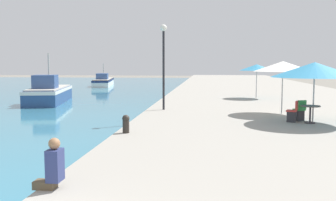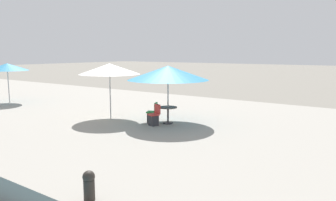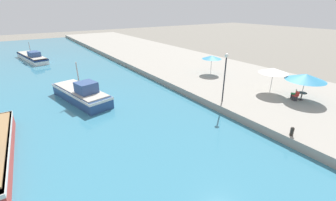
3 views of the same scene
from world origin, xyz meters
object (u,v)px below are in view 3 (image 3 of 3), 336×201
Objects in this scene: fishing_boat_mid at (81,94)px; cafe_umbrella_striped at (212,57)px; cafe_chair_left at (293,95)px; fishing_boat_far at (32,57)px; cafe_chair_right at (295,97)px; lamppost at (225,70)px; mooring_bollard at (292,131)px; cafe_umbrella_pink at (306,77)px; cafe_umbrella_white at (274,71)px; cafe_table at (302,95)px.

fishing_boat_mid is 16.68m from cafe_umbrella_striped.
fishing_boat_mid is 21.18m from cafe_chair_left.
fishing_boat_mid is 0.77× the size of fishing_boat_far.
cafe_umbrella_striped is 2.78× the size of cafe_chair_right.
lamppost is at bearing -53.88° from fishing_boat_mid.
cafe_chair_right reaches higher than mooring_bollard.
cafe_umbrella_striped reaches higher than cafe_chair_left.
mooring_bollard is at bearing -174.90° from cafe_chair_left.
fishing_boat_mid is 2.41× the size of cafe_umbrella_pink.
cafe_chair_right is (18.88, -37.43, 0.37)m from fishing_boat_far.
fishing_boat_mid is at bearing 121.57° from mooring_bollard.
cafe_chair_left is (16.94, -12.71, 0.21)m from fishing_boat_mid.
fishing_boat_mid is 19.76m from cafe_umbrella_white.
cafe_umbrella_striped is (-0.90, 11.50, -0.01)m from cafe_umbrella_pink.
fishing_boat_mid is 3.41× the size of cafe_umbrella_striped.
cafe_umbrella_pink is at bearing -72.84° from fishing_boat_far.
fishing_boat_far reaches higher than cafe_umbrella_striped.
fishing_boat_mid is 3.01× the size of cafe_umbrella_white.
cafe_umbrella_pink is 8.14m from mooring_bollard.
cafe_chair_left is at bearing -82.02° from cafe_umbrella_white.
cafe_table is at bearing -144.97° from cafe_umbrella_pink.
cafe_umbrella_striped is at bearing 94.48° from cafe_umbrella_pink.
mooring_bollard is (-7.29, -3.10, -1.88)m from cafe_umbrella_pink.
fishing_boat_far is 3.92× the size of cafe_umbrella_white.
cafe_chair_right is at bearing -73.72° from fishing_boat_far.
cafe_umbrella_white is at bearing 75.01° from cafe_chair_left.
lamppost reaches higher than cafe_chair_right.
fishing_boat_far is 4.44× the size of cafe_umbrella_striped.
cafe_umbrella_white is at bearing -88.91° from cafe_umbrella_striped.
cafe_umbrella_striped is at bearing 69.56° from cafe_chair_left.
mooring_bollard is (-6.87, -3.67, 0.02)m from cafe_chair_left.
cafe_umbrella_striped reaches higher than mooring_bollard.
mooring_bollard is 0.14× the size of lamppost.
fishing_boat_far is 42.50m from cafe_umbrella_pink.
cafe_table is (17.22, -13.38, 0.42)m from fishing_boat_mid.
cafe_umbrella_pink is 7.86m from lamppost.
fishing_boat_mid is at bearing 72.20° from cafe_chair_right.
cafe_table is 0.88× the size of cafe_chair_right.
fishing_boat_mid is at bearing 173.81° from cafe_umbrella_striped.
cafe_chair_left is at bearing -27.67° from lamppost.
cafe_table is (0.76, -11.59, -1.68)m from cafe_umbrella_striped.
cafe_umbrella_pink reaches higher than cafe_table.
cafe_umbrella_pink reaches higher than cafe_chair_right.
lamppost is at bearing 169.99° from cafe_umbrella_white.
mooring_bollard is (-6.48, -3.25, 0.02)m from cafe_chair_right.
mooring_bollard is at bearing -83.54° from fishing_boat_far.
cafe_umbrella_striped is 3.16× the size of cafe_table.
cafe_umbrella_striped is 0.55× the size of lamppost.
cafe_chair_left is at bearing 112.97° from cafe_table.
cafe_chair_left is (-0.28, 0.67, -0.21)m from cafe_table.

